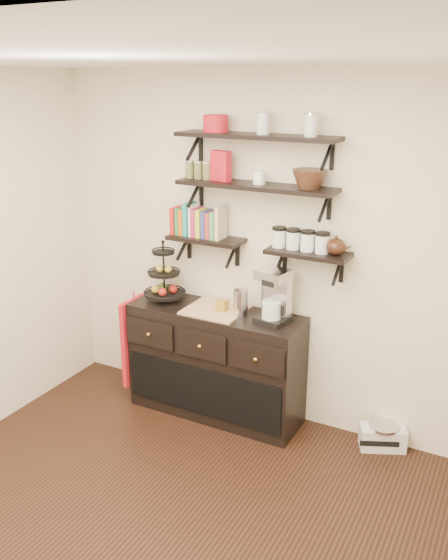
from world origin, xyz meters
The scene contains 21 objects.
floor centered at (0.00, 0.00, 0.00)m, with size 3.50×3.50×0.00m, color black.
ceiling centered at (0.00, 0.00, 2.70)m, with size 3.50×3.50×0.02m, color white.
back_wall centered at (0.00, 1.75, 1.35)m, with size 3.50×0.02×2.70m, color beige.
shelf_top centered at (0.00, 1.62, 2.23)m, with size 1.20×0.27×0.23m.
shelf_mid centered at (0.00, 1.62, 1.88)m, with size 1.20×0.27×0.23m.
shelf_low_left centered at (-0.42, 1.63, 1.43)m, with size 0.60×0.25×0.23m.
shelf_low_right centered at (0.42, 1.63, 1.43)m, with size 0.60×0.25×0.23m.
cookbooks centered at (-0.49, 1.63, 1.57)m, with size 0.40×0.15×0.26m.
glass_canisters centered at (0.36, 1.63, 1.51)m, with size 0.43×0.10×0.13m.
sideboard centered at (-0.28, 1.51, 0.45)m, with size 1.40×0.50×0.92m.
fruit_stand centered at (-0.75, 1.52, 1.07)m, with size 0.33×0.33×0.49m.
candle centered at (-0.22, 1.51, 0.96)m, with size 0.08×0.08×0.08m, color olive.
coffee_maker centered at (0.20, 1.54, 1.10)m, with size 0.26×0.25×0.41m.
thermal_carafe centered at (-0.05, 1.49, 1.01)m, with size 0.11×0.11×0.22m, color silver.
apron centered at (-1.01, 1.41, 0.53)m, with size 0.04×0.32×0.74m, color #A01112.
radio centered at (1.06, 1.65, 0.10)m, with size 0.37×0.30×0.20m.
recipe_box centered at (-0.28, 1.61, 2.01)m, with size 0.16×0.06×0.22m, color #B41422.
walnut_bowl centered at (0.41, 1.61, 1.96)m, with size 0.24×0.24×0.13m, color black, non-canonical shape.
ramekins centered at (0.03, 1.61, 1.95)m, with size 0.09×0.09×0.10m, color white.
teapot centered at (0.62, 1.63, 1.52)m, with size 0.19×0.14×0.14m, color black, non-canonical shape.
red_pot centered at (-0.32, 1.61, 2.31)m, with size 0.18×0.18×0.12m, color #B41422.
Camera 1 is at (1.79, -2.25, 2.63)m, focal length 38.00 mm.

